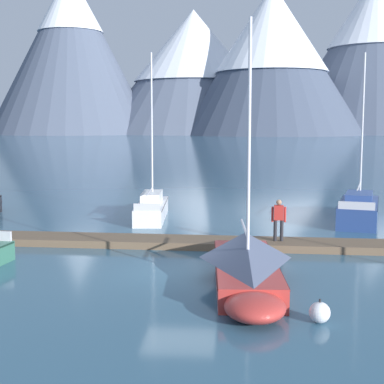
{
  "coord_description": "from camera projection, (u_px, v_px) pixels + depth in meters",
  "views": [
    {
      "loc": [
        1.82,
        -18.76,
        5.09
      ],
      "look_at": [
        0.0,
        6.0,
        2.0
      ],
      "focal_mm": 52.84,
      "sensor_mm": 36.0,
      "label": 1
    }
  ],
  "objects": [
    {
      "name": "mountain_central_massif",
      "position": [
        193.0,
        68.0,
        247.44
      ],
      "size": [
        85.79,
        85.79,
        53.46
      ],
      "color": "slate",
      "rests_on": "ground"
    },
    {
      "name": "person_on_dock",
      "position": [
        279.0,
        218.0,
        22.73
      ],
      "size": [
        0.59,
        0.24,
        1.69
      ],
      "color": "#232328",
      "rests_on": "dock"
    },
    {
      "name": "dock",
      "position": [
        188.0,
        243.0,
        23.27
      ],
      "size": [
        30.04,
        2.99,
        0.3
      ],
      "color": "brown",
      "rests_on": "ground"
    },
    {
      "name": "sailboat_mid_dock_port",
      "position": [
        153.0,
        206.0,
        30.36
      ],
      "size": [
        1.75,
        7.03,
        8.66
      ],
      "color": "white",
      "rests_on": "ground"
    },
    {
      "name": "sailboat_mid_dock_starboard",
      "position": [
        246.0,
        262.0,
        17.75
      ],
      "size": [
        2.36,
        7.58,
        8.11
      ],
      "color": "#B2332D",
      "rests_on": "ground"
    },
    {
      "name": "mountain_west_summit",
      "position": [
        71.0,
        50.0,
        236.17
      ],
      "size": [
        69.51,
        69.51,
        67.3
      ],
      "color": "#4C566B",
      "rests_on": "ground"
    },
    {
      "name": "sailboat_far_berth",
      "position": [
        359.0,
        209.0,
        29.1
      ],
      "size": [
        3.27,
        6.73,
        8.6
      ],
      "color": "navy",
      "rests_on": "ground"
    },
    {
      "name": "ground_plane",
      "position": [
        179.0,
        271.0,
        19.33
      ],
      "size": [
        700.0,
        700.0,
        0.0
      ],
      "primitive_type": "plane",
      "color": "#335B75"
    },
    {
      "name": "mooring_buoy_channel_marker",
      "position": [
        320.0,
        312.0,
        14.36
      ],
      "size": [
        0.54,
        0.54,
        0.62
      ],
      "color": "white",
      "rests_on": "ground"
    },
    {
      "name": "mountain_shoulder_ridge",
      "position": [
        272.0,
        55.0,
        222.12
      ],
      "size": [
        73.01,
        73.01,
        58.24
      ],
      "color": "#424C60",
      "rests_on": "ground"
    },
    {
      "name": "mountain_east_summit",
      "position": [
        375.0,
        49.0,
        245.25
      ],
      "size": [
        84.42,
        84.42,
        69.01
      ],
      "color": "#4C566B",
      "rests_on": "ground"
    }
  ]
}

